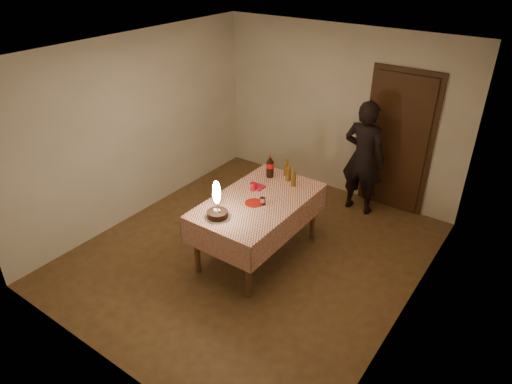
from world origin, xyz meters
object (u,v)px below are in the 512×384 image
at_px(red_plate, 254,203).
at_px(clear_cup, 263,201).
at_px(cola_bottle, 270,166).
at_px(dining_table, 258,207).
at_px(amber_bottle_right, 294,178).
at_px(amber_bottle_mid, 289,172).
at_px(amber_bottle_left, 287,167).
at_px(photographer, 363,158).
at_px(red_cup, 253,186).
at_px(birthday_cake, 217,207).

xyz_separation_m(red_plate, clear_cup, (0.10, 0.04, 0.04)).
distance_m(red_plate, cola_bottle, 0.75).
relative_size(dining_table, cola_bottle, 5.42).
height_order(amber_bottle_right, amber_bottle_mid, same).
bearing_deg(amber_bottle_left, cola_bottle, -134.18).
xyz_separation_m(dining_table, photographer, (0.58, 1.82, 0.15)).
height_order(clear_cup, photographer, photographer).
relative_size(dining_table, photographer, 1.00).
height_order(red_cup, cola_bottle, cola_bottle).
xyz_separation_m(birthday_cake, red_cup, (-0.05, 0.76, -0.08)).
height_order(dining_table, amber_bottle_mid, amber_bottle_mid).
distance_m(red_cup, amber_bottle_mid, 0.54).
height_order(birthday_cake, clear_cup, birthday_cake).
xyz_separation_m(red_cup, clear_cup, (0.30, -0.23, -0.01)).
height_order(clear_cup, amber_bottle_right, amber_bottle_right).
bearing_deg(amber_bottle_right, photographer, 71.64).
xyz_separation_m(amber_bottle_left, photographer, (0.65, 1.06, -0.08)).
xyz_separation_m(red_plate, cola_bottle, (-0.24, 0.70, 0.15)).
relative_size(dining_table, birthday_cake, 3.63).
bearing_deg(photographer, amber_bottle_right, -108.36).
distance_m(dining_table, birthday_cake, 0.67).
bearing_deg(dining_table, amber_bottle_left, 95.29).
bearing_deg(clear_cup, photographer, 75.91).
height_order(birthday_cake, red_cup, birthday_cake).
bearing_deg(amber_bottle_right, cola_bottle, 174.51).
relative_size(amber_bottle_left, amber_bottle_right, 1.00).
relative_size(birthday_cake, cola_bottle, 1.49).
bearing_deg(amber_bottle_left, dining_table, -84.71).
bearing_deg(dining_table, amber_bottle_mid, 87.22).
height_order(cola_bottle, amber_bottle_mid, cola_bottle).
relative_size(red_cup, cola_bottle, 0.31).
distance_m(red_plate, clear_cup, 0.12).
bearing_deg(birthday_cake, amber_bottle_mid, 81.79).
distance_m(cola_bottle, amber_bottle_left, 0.23).
bearing_deg(birthday_cake, amber_bottle_left, 86.68).
height_order(birthday_cake, amber_bottle_mid, birthday_cake).
bearing_deg(red_cup, red_plate, -52.81).
relative_size(birthday_cake, amber_bottle_mid, 1.86).
xyz_separation_m(dining_table, cola_bottle, (-0.23, 0.59, 0.26)).
bearing_deg(amber_bottle_right, clear_cup, -95.00).
bearing_deg(red_plate, cola_bottle, 108.63).
height_order(red_plate, amber_bottle_right, amber_bottle_right).
bearing_deg(red_plate, amber_bottle_right, 76.58).
distance_m(dining_table, clear_cup, 0.20).
height_order(red_plate, photographer, photographer).
distance_m(dining_table, red_cup, 0.30).
bearing_deg(photographer, amber_bottle_left, -121.63).
distance_m(cola_bottle, photographer, 1.47).
bearing_deg(amber_bottle_left, amber_bottle_mid, -47.31).
relative_size(dining_table, amber_bottle_left, 6.75).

